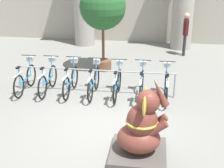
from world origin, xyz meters
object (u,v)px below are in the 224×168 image
object	(u,v)px
elephant_statue	(141,131)
person_pedestrian	(186,30)
bicycle_2	(71,80)
bicycle_5	(142,84)
potted_tree	(103,8)
bicycle_4	(117,83)
bicycle_6	(166,86)
bicycle_3	(94,82)
bicycle_1	(48,79)
bicycle_0	(26,78)

from	to	relation	value
elephant_statue	person_pedestrian	xyz separation A→B (m)	(1.39, 7.62, 0.49)
bicycle_2	person_pedestrian	world-z (taller)	person_pedestrian
bicycle_5	elephant_statue	xyz separation A→B (m)	(0.16, -2.98, 0.19)
person_pedestrian	potted_tree	bearing A→B (deg)	-143.17
bicycle_2	elephant_statue	distance (m)	3.79
bicycle_4	bicycle_5	bearing A→B (deg)	2.50
bicycle_6	elephant_statue	xyz separation A→B (m)	(-0.56, -2.96, 0.19)
bicycle_3	bicycle_5	size ratio (longest dim) A/B	1.00
bicycle_3	bicycle_2	bearing A→B (deg)	178.50
bicycle_1	bicycle_2	distance (m)	0.72
bicycle_2	potted_tree	bearing A→B (deg)	75.15
bicycle_0	potted_tree	size ratio (longest dim) A/B	0.54
bicycle_4	bicycle_5	distance (m)	0.72
bicycle_5	bicycle_1	bearing A→B (deg)	179.85
bicycle_0	bicycle_4	bearing A→B (deg)	-0.13
bicycle_5	elephant_statue	world-z (taller)	elephant_statue
bicycle_1	potted_tree	size ratio (longest dim) A/B	0.54
bicycle_2	bicycle_3	xyz separation A→B (m)	(0.72, -0.02, 0.00)
bicycle_0	bicycle_6	size ratio (longest dim) A/B	1.00
bicycle_4	potted_tree	size ratio (longest dim) A/B	0.54
bicycle_0	bicycle_3	bearing A→B (deg)	0.61
bicycle_4	elephant_statue	bearing A→B (deg)	-73.47
bicycle_1	bicycle_3	size ratio (longest dim) A/B	1.00
bicycle_1	person_pedestrian	world-z (taller)	person_pedestrian
bicycle_1	bicycle_6	size ratio (longest dim) A/B	1.00
bicycle_0	person_pedestrian	xyz separation A→B (m)	(5.14, 4.66, 0.68)
bicycle_6	bicycle_1	bearing A→B (deg)	179.46
bicycle_4	bicycle_6	distance (m)	1.44
person_pedestrian	bicycle_0	bearing A→B (deg)	-137.81
bicycle_4	bicycle_6	size ratio (longest dim) A/B	1.00
bicycle_2	bicycle_4	bearing A→B (deg)	-1.93
bicycle_4	bicycle_6	bearing A→B (deg)	0.21
bicycle_6	person_pedestrian	xyz separation A→B (m)	(0.83, 4.66, 0.68)
bicycle_1	bicycle_6	world-z (taller)	same
bicycle_6	bicycle_3	bearing A→B (deg)	179.35
bicycle_6	potted_tree	size ratio (longest dim) A/B	0.54
elephant_statue	bicycle_2	bearing A→B (deg)	127.64
bicycle_6	elephant_statue	bearing A→B (deg)	-100.75
bicycle_6	person_pedestrian	world-z (taller)	person_pedestrian
person_pedestrian	potted_tree	size ratio (longest dim) A/B	0.58
bicycle_5	bicycle_3	bearing A→B (deg)	-179.93
potted_tree	bicycle_5	bearing A→B (deg)	-56.31
bicycle_1	bicycle_3	world-z (taller)	same
bicycle_3	bicycle_5	distance (m)	1.44
bicycle_6	bicycle_0	bearing A→B (deg)	179.98
bicycle_2	bicycle_5	xyz separation A→B (m)	(2.16, -0.02, 0.00)
elephant_statue	bicycle_6	bearing A→B (deg)	79.25
bicycle_3	elephant_statue	size ratio (longest dim) A/B	0.94
bicycle_1	bicycle_5	size ratio (longest dim) A/B	1.00
bicycle_0	bicycle_2	world-z (taller)	same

